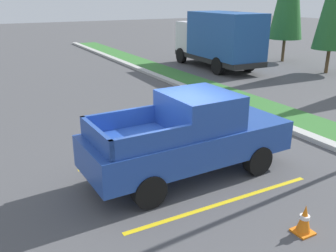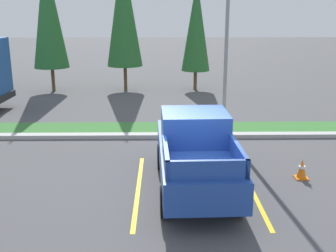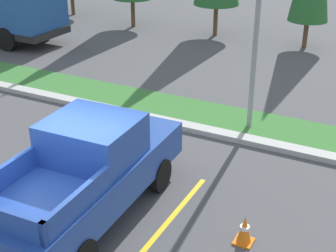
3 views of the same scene
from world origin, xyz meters
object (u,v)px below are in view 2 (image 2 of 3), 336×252
object	(u,v)px
street_light	(228,31)
cypress_tree_center	(124,9)
cypress_tree_left_inner	(48,11)
pickup_truck_main	(195,152)
cypress_tree_right_inner	(196,25)
traffic_cone	(302,169)

from	to	relation	value
street_light	cypress_tree_center	bearing A→B (deg)	117.42
cypress_tree_left_inner	pickup_truck_main	bearing A→B (deg)	-62.44
cypress_tree_center	cypress_tree_right_inner	bearing A→B (deg)	-0.73
cypress_tree_center	pickup_truck_main	bearing A→B (deg)	-77.93
pickup_truck_main	cypress_tree_center	size ratio (longest dim) A/B	0.66
cypress_tree_center	street_light	bearing A→B (deg)	-62.58
street_light	pickup_truck_main	bearing A→B (deg)	-106.32
pickup_truck_main	traffic_cone	distance (m)	3.30
cypress_tree_left_inner	cypress_tree_right_inner	distance (m)	8.46
pickup_truck_main	cypress_tree_right_inner	xyz separation A→B (m)	(1.12, 14.31, 2.75)
street_light	traffic_cone	size ratio (longest dim) A/B	11.32
cypress_tree_right_inner	traffic_cone	bearing A→B (deg)	-81.55
street_light	cypress_tree_center	distance (m)	10.13
pickup_truck_main	cypress_tree_right_inner	size ratio (longest dim) A/B	0.82
street_light	cypress_tree_right_inner	bearing A→B (deg)	92.98
cypress_tree_center	cypress_tree_right_inner	xyz separation A→B (m)	(4.19, -0.05, -0.92)
cypress_tree_right_inner	pickup_truck_main	bearing A→B (deg)	-94.46
cypress_tree_center	traffic_cone	world-z (taller)	cypress_tree_center
street_light	traffic_cone	xyz separation A→B (m)	(1.57, -4.79, -3.65)
cypress_tree_right_inner	cypress_tree_left_inner	bearing A→B (deg)	-177.84
street_light	traffic_cone	world-z (taller)	street_light
cypress_tree_right_inner	traffic_cone	xyz separation A→B (m)	(2.04, -13.70, -3.50)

